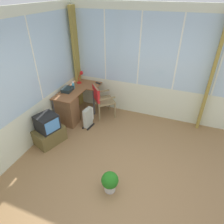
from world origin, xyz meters
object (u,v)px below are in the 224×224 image
at_px(tv_remote, 98,83).
at_px(potted_plant, 110,181).
at_px(paper_tray, 67,89).
at_px(space_heater, 88,117).
at_px(desk_lamp, 82,75).
at_px(wooden_armchair, 100,98).
at_px(tv_on_stand, 49,131).
at_px(spray_bottle, 73,85).
at_px(desk, 68,108).

height_order(tv_remote, potted_plant, tv_remote).
relative_size(paper_tray, space_heater, 0.56).
xyz_separation_m(desk_lamp, wooden_armchair, (-0.33, -0.69, -0.40)).
relative_size(tv_remote, tv_on_stand, 0.20).
height_order(tv_on_stand, space_heater, tv_on_stand).
xyz_separation_m(wooden_armchair, potted_plant, (-2.09, -1.10, -0.36)).
bearing_deg(spray_bottle, potted_plant, -137.62).
height_order(tv_remote, paper_tray, paper_tray).
xyz_separation_m(desk_lamp, tv_on_stand, (-1.71, -0.04, -0.67)).
distance_m(tv_remote, space_heater, 1.07).
height_order(desk, tv_remote, tv_remote).
relative_size(desk_lamp, potted_plant, 0.79).
bearing_deg(desk_lamp, space_heater, -145.27).
relative_size(tv_on_stand, potted_plant, 1.84).
distance_m(spray_bottle, tv_on_stand, 1.40).
relative_size(tv_remote, space_heater, 0.28).
relative_size(tv_remote, spray_bottle, 0.69).
relative_size(desk_lamp, wooden_armchair, 0.35).
xyz_separation_m(desk_lamp, potted_plant, (-2.42, -1.79, -0.76)).
relative_size(spray_bottle, paper_tray, 0.72).
bearing_deg(tv_on_stand, wooden_armchair, -25.27).
bearing_deg(potted_plant, spray_bottle, 42.38).
bearing_deg(desk_lamp, potted_plant, -143.54).
relative_size(desk, tv_on_stand, 1.81).
bearing_deg(spray_bottle, tv_remote, -43.05).
bearing_deg(spray_bottle, desk, -173.43).
bearing_deg(wooden_armchair, tv_remote, 29.41).
height_order(desk, space_heater, desk).
height_order(spray_bottle, tv_on_stand, spray_bottle).
bearing_deg(paper_tray, spray_bottle, -18.47).
distance_m(tv_remote, potted_plant, 2.88).
distance_m(desk, space_heater, 0.58).
xyz_separation_m(desk, tv_on_stand, (-0.86, -0.01, -0.10)).
height_order(desk_lamp, potted_plant, desk_lamp).
bearing_deg(desk, spray_bottle, 6.57).
distance_m(space_heater, potted_plant, 1.98).
bearing_deg(tv_on_stand, desk, 0.48).
xyz_separation_m(spray_bottle, wooden_armchair, (0.11, -0.71, -0.30)).
xyz_separation_m(spray_bottle, tv_on_stand, (-1.28, -0.06, -0.56)).
xyz_separation_m(desk, desk_lamp, (0.86, 0.03, 0.56)).
xyz_separation_m(paper_tray, potted_plant, (-1.79, -1.87, -0.60)).
xyz_separation_m(tv_on_stand, space_heater, (0.86, -0.56, -0.05)).
relative_size(tv_on_stand, space_heater, 1.40).
bearing_deg(wooden_armchair, desk, 128.37).
xyz_separation_m(paper_tray, tv_on_stand, (-1.09, -0.12, -0.51)).
bearing_deg(paper_tray, potted_plant, -133.77).
xyz_separation_m(desk_lamp, space_heater, (-0.85, -0.59, -0.71)).
bearing_deg(tv_on_stand, tv_remote, -13.31).
xyz_separation_m(desk, tv_remote, (0.93, -0.43, 0.37)).
relative_size(wooden_armchair, space_heater, 1.72).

